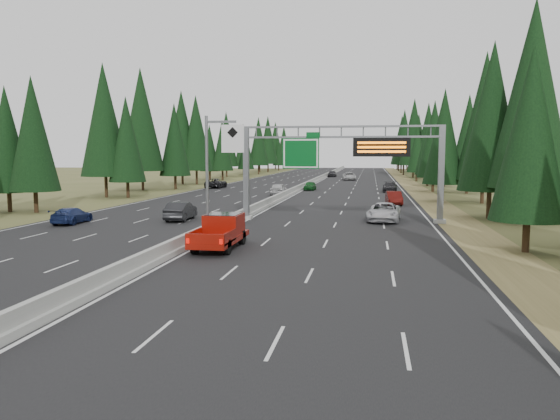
{
  "coord_description": "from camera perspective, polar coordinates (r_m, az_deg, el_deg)",
  "views": [
    {
      "loc": [
        10.68,
        -9.8,
        5.59
      ],
      "look_at": [
        5.73,
        20.0,
        2.48
      ],
      "focal_mm": 35.0,
      "sensor_mm": 36.0,
      "label": 1
    }
  ],
  "objects": [
    {
      "name": "red_pickup",
      "position": [
        32.41,
        -6.09,
        -2.0
      ],
      "size": [
        2.15,
        6.02,
        1.96
      ],
      "color": "black",
      "rests_on": "road"
    },
    {
      "name": "car_onc_white",
      "position": [
        73.43,
        -0.13,
        2.2
      ],
      "size": [
        1.92,
        4.71,
        1.6
      ],
      "primitive_type": "imported",
      "rotation": [
        0.0,
        0.0,
        3.13
      ],
      "color": "#B3B3B3",
      "rests_on": "road"
    },
    {
      "name": "hov_sign_pole",
      "position": [
        36.22,
        -6.78,
        4.47
      ],
      "size": [
        2.8,
        0.5,
        8.0
      ],
      "color": "slate",
      "rests_on": "road"
    },
    {
      "name": "sign_gantry",
      "position": [
        44.72,
        7.21,
        5.42
      ],
      "size": [
        16.75,
        0.98,
        7.8
      ],
      "color": "slate",
      "rests_on": "road"
    },
    {
      "name": "shoulder_right",
      "position": [
        90.26,
        13.96,
        2.17
      ],
      "size": [
        3.6,
        260.0,
        0.06
      ],
      "primitive_type": "cube",
      "color": "olive",
      "rests_on": "ground"
    },
    {
      "name": "car_ahead_white",
      "position": [
        116.64,
        7.25,
        3.52
      ],
      "size": [
        3.22,
        6.11,
        1.64
      ],
      "primitive_type": "imported",
      "rotation": [
        0.0,
        0.0,
        0.09
      ],
      "color": "#B5B5B5",
      "rests_on": "road"
    },
    {
      "name": "car_onc_far",
      "position": [
        89.7,
        -6.69,
        2.81
      ],
      "size": [
        2.68,
        5.59,
        1.54
      ],
      "primitive_type": "imported",
      "rotation": [
        0.0,
        0.0,
        3.12
      ],
      "color": "black",
      "rests_on": "road"
    },
    {
      "name": "car_onc_near",
      "position": [
        46.25,
        -10.33,
        -0.1
      ],
      "size": [
        1.88,
        4.74,
        1.54
      ],
      "primitive_type": "imported",
      "rotation": [
        0.0,
        0.0,
        3.2
      ],
      "color": "black",
      "rests_on": "road"
    },
    {
      "name": "car_ahead_far",
      "position": [
        132.31,
        5.47,
        3.8
      ],
      "size": [
        2.03,
        4.65,
        1.56
      ],
      "primitive_type": "imported",
      "rotation": [
        0.0,
        0.0,
        -0.04
      ],
      "color": "black",
      "rests_on": "road"
    },
    {
      "name": "car_ahead_green",
      "position": [
        83.44,
        3.15,
        2.55
      ],
      "size": [
        1.74,
        4.03,
        1.36
      ],
      "primitive_type": "imported",
      "rotation": [
        0.0,
        0.0,
        -0.04
      ],
      "color": "#12511B",
      "rests_on": "road"
    },
    {
      "name": "car_onc_blue",
      "position": [
        46.45,
        -20.93,
        -0.53
      ],
      "size": [
        1.98,
        4.49,
        1.28
      ],
      "primitive_type": "imported",
      "rotation": [
        0.0,
        0.0,
        3.19
      ],
      "color": "navy",
      "rests_on": "road"
    },
    {
      "name": "tree_row_right",
      "position": [
        82.18,
        17.71,
        8.19
      ],
      "size": [
        11.59,
        239.58,
        18.62
      ],
      "color": "black",
      "rests_on": "ground"
    },
    {
      "name": "car_ahead_dkred",
      "position": [
        60.62,
        11.82,
        1.23
      ],
      "size": [
        1.84,
        4.54,
        1.46
      ],
      "primitive_type": "imported",
      "rotation": [
        0.0,
        0.0,
        0.07
      ],
      "color": "#4F0E0B",
      "rests_on": "road"
    },
    {
      "name": "road",
      "position": [
        90.61,
        2.65,
        2.36
      ],
      "size": [
        32.0,
        260.0,
        0.08
      ],
      "primitive_type": "cube",
      "color": "black",
      "rests_on": "ground"
    },
    {
      "name": "tree_row_left",
      "position": [
        83.72,
        -13.77,
        8.3
      ],
      "size": [
        12.05,
        243.27,
        18.75
      ],
      "color": "black",
      "rests_on": "ground"
    },
    {
      "name": "silver_minivan",
      "position": [
        45.61,
        10.8,
        -0.21
      ],
      "size": [
        3.02,
        5.66,
        1.51
      ],
      "primitive_type": "imported",
      "rotation": [
        0.0,
        0.0,
        -0.1
      ],
      "color": "silver",
      "rests_on": "road"
    },
    {
      "name": "median_barrier",
      "position": [
        90.59,
        2.66,
        2.6
      ],
      "size": [
        0.7,
        260.0,
        0.85
      ],
      "color": "gray",
      "rests_on": "road"
    },
    {
      "name": "car_ahead_dkgrey",
      "position": [
        81.07,
        11.41,
        2.38
      ],
      "size": [
        2.24,
        5.07,
        1.45
      ],
      "primitive_type": "imported",
      "rotation": [
        0.0,
        0.0,
        -0.04
      ],
      "color": "black",
      "rests_on": "road"
    },
    {
      "name": "shoulder_left",
      "position": [
        94.38,
        -8.15,
        2.44
      ],
      "size": [
        3.6,
        260.0,
        0.06
      ],
      "primitive_type": "cube",
      "color": "#4E5327",
      "rests_on": "ground"
    }
  ]
}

